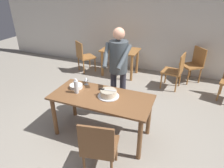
% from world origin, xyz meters
% --- Properties ---
extents(ground_plane, '(14.00, 14.00, 0.00)m').
position_xyz_m(ground_plane, '(0.00, 0.00, 0.00)').
color(ground_plane, gray).
extents(back_wall, '(10.00, 0.12, 2.70)m').
position_xyz_m(back_wall, '(0.00, 3.21, 1.35)').
color(back_wall, silver).
rests_on(back_wall, ground_plane).
extents(main_dining_table, '(1.61, 0.75, 0.75)m').
position_xyz_m(main_dining_table, '(0.00, 0.00, 0.63)').
color(main_dining_table, brown).
rests_on(main_dining_table, ground_plane).
extents(cake_on_platter, '(0.34, 0.34, 0.11)m').
position_xyz_m(cake_on_platter, '(0.11, 0.04, 0.80)').
color(cake_on_platter, silver).
rests_on(cake_on_platter, main_dining_table).
extents(cake_knife, '(0.27, 0.05, 0.02)m').
position_xyz_m(cake_knife, '(0.04, 0.03, 0.87)').
color(cake_knife, silver).
rests_on(cake_knife, cake_on_platter).
extents(plate_stack, '(0.22, 0.22, 0.06)m').
position_xyz_m(plate_stack, '(-0.52, 0.10, 0.78)').
color(plate_stack, white).
rests_on(plate_stack, main_dining_table).
extents(wine_glass_near, '(0.08, 0.08, 0.14)m').
position_xyz_m(wine_glass_near, '(-0.42, 0.28, 0.85)').
color(wine_glass_near, silver).
rests_on(wine_glass_near, main_dining_table).
extents(water_bottle, '(0.07, 0.07, 0.25)m').
position_xyz_m(water_bottle, '(-0.42, -0.04, 0.86)').
color(water_bottle, silver).
rests_on(water_bottle, main_dining_table).
extents(person_cutting_cake, '(0.47, 0.56, 1.72)m').
position_xyz_m(person_cutting_cake, '(0.07, 0.59, 1.08)').
color(person_cutting_cake, '#2D2D38').
rests_on(person_cutting_cake, ground_plane).
extents(chair_near_side, '(0.52, 0.52, 0.90)m').
position_xyz_m(chair_near_side, '(0.31, -0.75, 0.49)').
color(chair_near_side, brown).
rests_on(chair_near_side, ground_plane).
extents(background_table, '(1.00, 0.70, 0.74)m').
position_xyz_m(background_table, '(-0.59, 2.51, 0.58)').
color(background_table, '#9E6633').
rests_on(background_table, ground_plane).
extents(background_chair_0, '(0.50, 0.50, 0.90)m').
position_xyz_m(background_chair_0, '(0.94, 2.21, 0.49)').
color(background_chair_0, '#9E6633').
rests_on(background_chair_0, ground_plane).
extents(background_chair_2, '(0.62, 0.62, 0.90)m').
position_xyz_m(background_chair_2, '(1.34, 2.84, 0.49)').
color(background_chair_2, '#9E6633').
rests_on(background_chair_2, ground_plane).
extents(background_chair_3, '(0.61, 0.61, 0.90)m').
position_xyz_m(background_chair_3, '(-1.64, 2.33, 0.49)').
color(background_chair_3, '#9E6633').
rests_on(background_chair_3, ground_plane).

